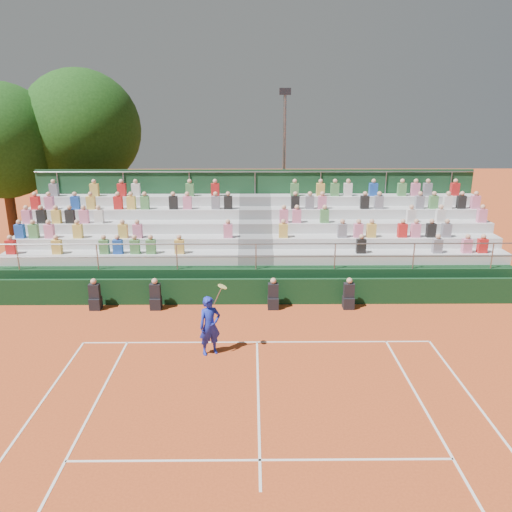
{
  "coord_description": "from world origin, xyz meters",
  "views": [
    {
      "loc": [
        -0.16,
        -14.33,
        7.2
      ],
      "look_at": [
        0.0,
        3.5,
        1.8
      ],
      "focal_mm": 35.0,
      "sensor_mm": 36.0,
      "label": 1
    }
  ],
  "objects_px": {
    "tennis_player": "(210,326)",
    "tree_west": "(1,141)",
    "floodlight_mast": "(284,154)",
    "tree_east": "(81,130)"
  },
  "relations": [
    {
      "from": "tennis_player",
      "to": "tree_west",
      "type": "relative_size",
      "value": 0.26
    },
    {
      "from": "tree_west",
      "to": "tennis_player",
      "type": "bearing_deg",
      "value": -47.06
    },
    {
      "from": "tree_west",
      "to": "floodlight_mast",
      "type": "height_order",
      "value": "tree_west"
    },
    {
      "from": "tree_west",
      "to": "floodlight_mast",
      "type": "relative_size",
      "value": 1.04
    },
    {
      "from": "floodlight_mast",
      "to": "tennis_player",
      "type": "bearing_deg",
      "value": -102.44
    },
    {
      "from": "tree_west",
      "to": "tree_east",
      "type": "bearing_deg",
      "value": 24.16
    },
    {
      "from": "tennis_player",
      "to": "tree_east",
      "type": "bearing_deg",
      "value": 119.46
    },
    {
      "from": "tennis_player",
      "to": "floodlight_mast",
      "type": "distance_m",
      "value": 14.5
    },
    {
      "from": "tennis_player",
      "to": "tree_west",
      "type": "xyz_separation_m",
      "value": [
        -11.37,
        12.22,
        4.55
      ]
    },
    {
      "from": "tree_east",
      "to": "floodlight_mast",
      "type": "height_order",
      "value": "tree_east"
    }
  ]
}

